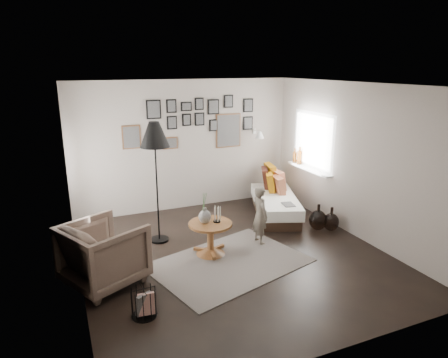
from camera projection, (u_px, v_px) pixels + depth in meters
name	position (u px, v px, depth m)	size (l,w,h in m)	color
ground	(234.00, 255.00, 6.24)	(4.80, 4.80, 0.00)	black
wall_back	(185.00, 146.00, 8.01)	(4.50, 4.50, 0.00)	#A1968D
wall_front	(339.00, 237.00, 3.76)	(4.50, 4.50, 0.00)	#A1968D
wall_left	(72.00, 193.00, 5.04)	(4.80, 4.80, 0.00)	#A1968D
wall_right	(355.00, 161.00, 6.73)	(4.80, 4.80, 0.00)	#A1968D
ceiling	(235.00, 85.00, 5.52)	(4.80, 4.80, 0.00)	white
door_left	(71.00, 187.00, 6.17)	(0.00, 2.14, 2.14)	white
window_right	(305.00, 165.00, 7.99)	(0.15, 1.32, 1.30)	white
gallery_wall	(198.00, 123.00, 7.98)	(2.74, 0.03, 1.08)	brown
wall_sconce	(259.00, 135.00, 8.31)	(0.18, 0.36, 0.16)	white
rug	(229.00, 263.00, 5.97)	(2.20, 1.54, 0.01)	#B5AA9F
pedestal_table	(210.00, 240.00, 6.20)	(0.67, 0.67, 0.53)	brown
vase	(205.00, 214.00, 6.07)	(0.19, 0.19, 0.48)	black
candles	(217.00, 214.00, 6.13)	(0.12, 0.12, 0.25)	black
daybed	(273.00, 201.00, 7.91)	(1.33, 1.91, 0.86)	black
magazine_on_daybed	(288.00, 204.00, 7.29)	(0.19, 0.27, 0.01)	black
armchair	(104.00, 254.00, 5.33)	(0.92, 0.95, 0.87)	brown
armchair_cushion	(105.00, 249.00, 5.38)	(0.39, 0.39, 0.10)	beige
floor_lamp	(155.00, 139.00, 6.28)	(0.47, 0.47, 2.02)	black
magazine_basket	(144.00, 303.00, 4.68)	(0.31, 0.31, 0.36)	black
demijohn_large	(318.00, 220.00, 7.15)	(0.32, 0.32, 0.48)	black
demijohn_small	(331.00, 222.00, 7.12)	(0.28, 0.28, 0.44)	black
child	(260.00, 215.00, 6.55)	(0.36, 0.23, 0.98)	#63594E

